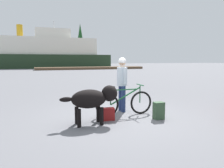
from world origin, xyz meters
name	(u,v)px	position (x,y,z in m)	size (l,w,h in m)	color
ground_plane	(121,118)	(0.00, 0.00, 0.00)	(160.00, 160.00, 0.00)	slate
bicycle	(124,103)	(0.16, 0.19, 0.38)	(1.77, 0.44, 0.90)	black
person_cyclist	(122,79)	(0.31, 0.71, 1.02)	(0.32, 0.53, 1.70)	navy
dog	(93,99)	(-0.90, -0.31, 0.66)	(1.48, 0.56, 0.98)	black
backpack	(159,111)	(0.91, -0.48, 0.24)	(0.28, 0.20, 0.48)	#334C33
handbag_pannier	(108,114)	(-0.43, -0.11, 0.17)	(0.32, 0.18, 0.34)	maroon
dock_pier	(91,68)	(6.80, 29.99, 0.20)	(18.14, 2.54, 0.40)	brown
ferry_boat	(39,53)	(-1.17, 39.50, 2.82)	(27.18, 8.11, 8.17)	#1E331E
sailboat_moored	(55,65)	(1.63, 38.18, 0.51)	(7.19, 2.01, 9.00)	silver
pine_tree_center	(40,46)	(-0.37, 59.27, 5.45)	(4.00, 4.00, 8.91)	#4C331E
pine_tree_far_right	(80,39)	(11.01, 59.01, 7.64)	(2.93, 2.93, 12.22)	#4C331E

